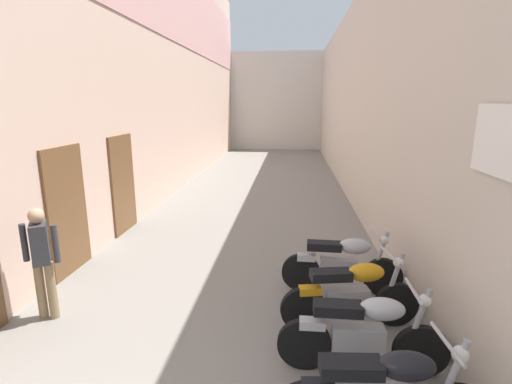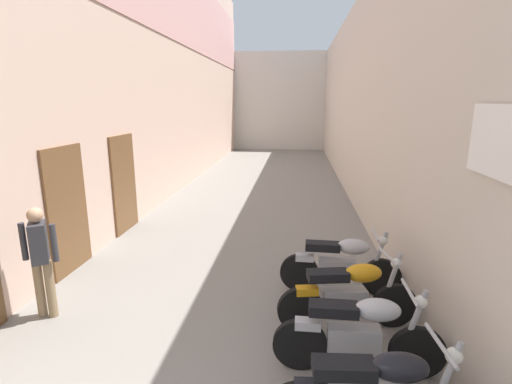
{
  "view_description": "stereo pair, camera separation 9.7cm",
  "coord_description": "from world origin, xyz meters",
  "px_view_note": "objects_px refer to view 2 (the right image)",
  "views": [
    {
      "loc": [
        1.03,
        -0.32,
        2.91
      ],
      "look_at": [
        0.33,
        7.2,
        1.12
      ],
      "focal_mm": 26.68,
      "sensor_mm": 36.0,
      "label": 1
    },
    {
      "loc": [
        1.13,
        -0.31,
        2.91
      ],
      "look_at": [
        0.33,
        7.2,
        1.12
      ],
      "focal_mm": 26.68,
      "sensor_mm": 36.0,
      "label": 2
    }
  ],
  "objects_px": {
    "motorcycle_third": "(360,332)",
    "motorcycle_fourth": "(349,293)",
    "pedestrian_mid_alley": "(40,254)",
    "motorcycle_fifth": "(341,263)"
  },
  "relations": [
    {
      "from": "motorcycle_fourth",
      "to": "pedestrian_mid_alley",
      "type": "bearing_deg",
      "value": -178.05
    },
    {
      "from": "motorcycle_fourth",
      "to": "motorcycle_fifth",
      "type": "height_order",
      "value": "same"
    },
    {
      "from": "motorcycle_fourth",
      "to": "pedestrian_mid_alley",
      "type": "xyz_separation_m",
      "value": [
        -4.12,
        -0.14,
        0.42
      ]
    },
    {
      "from": "pedestrian_mid_alley",
      "to": "motorcycle_fourth",
      "type": "bearing_deg",
      "value": 1.95
    },
    {
      "from": "pedestrian_mid_alley",
      "to": "motorcycle_fifth",
      "type": "bearing_deg",
      "value": 14.9
    },
    {
      "from": "motorcycle_third",
      "to": "motorcycle_fourth",
      "type": "height_order",
      "value": "same"
    },
    {
      "from": "motorcycle_third",
      "to": "motorcycle_fourth",
      "type": "bearing_deg",
      "value": 90.01
    },
    {
      "from": "motorcycle_third",
      "to": "pedestrian_mid_alley",
      "type": "relative_size",
      "value": 1.18
    },
    {
      "from": "motorcycle_third",
      "to": "motorcycle_fifth",
      "type": "relative_size",
      "value": 1.0
    },
    {
      "from": "motorcycle_fifth",
      "to": "motorcycle_fourth",
      "type": "bearing_deg",
      "value": -90.01
    }
  ]
}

